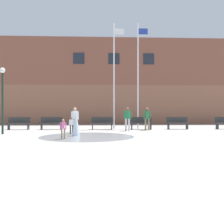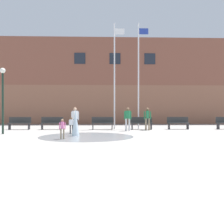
{
  "view_description": "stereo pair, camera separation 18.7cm",
  "coord_description": "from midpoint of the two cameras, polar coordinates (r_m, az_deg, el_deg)",
  "views": [
    {
      "loc": [
        -1.39,
        -8.83,
        1.42
      ],
      "look_at": [
        -0.63,
        7.79,
        1.3
      ],
      "focal_mm": 42.0,
      "sensor_mm": 36.0,
      "label": 1
    },
    {
      "loc": [
        -1.2,
        -8.83,
        1.42
      ],
      "look_at": [
        -0.63,
        7.79,
        1.3
      ],
      "focal_mm": 42.0,
      "sensor_mm": 36.0,
      "label": 2
    }
  ],
  "objects": [
    {
      "name": "ground_plane",
      "position": [
        9.04,
        6.36,
        -8.64
      ],
      "size": [
        100.0,
        100.0,
        0.0
      ],
      "primitive_type": "plane",
      "color": "gray"
    },
    {
      "name": "park_bench_under_right_flagpole",
      "position": [
        20.08,
        14.44,
        -2.28
      ],
      "size": [
        1.6,
        0.44,
        0.91
      ],
      "color": "#28282D",
      "rests_on": "ground"
    },
    {
      "name": "adult_watching",
      "position": [
        18.59,
        8.01,
        -1.09
      ],
      "size": [
        0.5,
        0.35,
        1.59
      ],
      "rotation": [
        0.0,
        0.0,
        -1.62
      ],
      "color": "#89755B",
      "rests_on": "ground"
    },
    {
      "name": "teen_by_trashcan",
      "position": [
        17.94,
        3.73,
        -1.14
      ],
      "size": [
        0.5,
        0.36,
        1.59
      ],
      "rotation": [
        0.0,
        0.0,
        2.55
      ],
      "color": "silver",
      "rests_on": "ground"
    },
    {
      "name": "park_bench_left_of_flagpoles",
      "position": [
        19.67,
        -12.68,
        -2.34
      ],
      "size": [
        1.6,
        0.44,
        0.91
      ],
      "color": "#28282D",
      "rests_on": "ground"
    },
    {
      "name": "park_bench_under_left_flagpole",
      "position": [
        19.28,
        -1.81,
        -2.38
      ],
      "size": [
        1.6,
        0.44,
        0.91
      ],
      "color": "#28282D",
      "rests_on": "ground"
    },
    {
      "name": "child_with_pink_shirt",
      "position": [
        15.94,
        -8.5,
        -2.62
      ],
      "size": [
        0.31,
        0.23,
        0.99
      ],
      "rotation": [
        0.0,
        0.0,
        -2.41
      ],
      "color": "#28282D",
      "rests_on": "ground"
    },
    {
      "name": "flagpole_left",
      "position": [
        20.1,
        0.89,
        8.54
      ],
      "size": [
        0.8,
        0.1,
        8.03
      ],
      "color": "silver",
      "rests_on": "ground"
    },
    {
      "name": "lamp_post_left_lane",
      "position": [
        16.81,
        -22.39,
        4.28
      ],
      "size": [
        0.32,
        0.32,
        3.92
      ],
      "color": "#192D23",
      "rests_on": "ground"
    },
    {
      "name": "child_running",
      "position": [
        12.98,
        -10.36,
        -3.31
      ],
      "size": [
        0.31,
        0.21,
        0.99
      ],
      "rotation": [
        0.0,
        0.0,
        -1.58
      ],
      "color": "#89755B",
      "rests_on": "ground"
    },
    {
      "name": "splash_fountain",
      "position": [
        14.33,
        -6.61,
        -3.53
      ],
      "size": [
        5.05,
        5.05,
        1.49
      ],
      "color": "gray",
      "rests_on": "ground"
    },
    {
      "name": "park_bench_far_left",
      "position": [
        20.24,
        -19.23,
        -2.27
      ],
      "size": [
        1.6,
        0.44,
        0.91
      ],
      "color": "#28282D",
      "rests_on": "ground"
    },
    {
      "name": "flagpole_right",
      "position": [
        20.27,
        6.13,
        8.5
      ],
      "size": [
        0.8,
        0.1,
        8.05
      ],
      "color": "silver",
      "rests_on": "ground"
    },
    {
      "name": "park_bench_center",
      "position": [
        19.34,
        6.71,
        -2.38
      ],
      "size": [
        1.6,
        0.44,
        0.91
      ],
      "color": "#28282D",
      "rests_on": "ground"
    },
    {
      "name": "adult_in_red",
      "position": [
        17.21,
        -7.74,
        -1.21
      ],
      "size": [
        0.5,
        0.39,
        1.59
      ],
      "rotation": [
        0.0,
        0.0,
        0.95
      ],
      "color": "#28282D",
      "rests_on": "ground"
    },
    {
      "name": "library_building",
      "position": [
        29.33,
        0.56,
        6.18
      ],
      "size": [
        36.0,
        6.05,
        8.73
      ],
      "color": "brown",
      "rests_on": "ground"
    }
  ]
}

